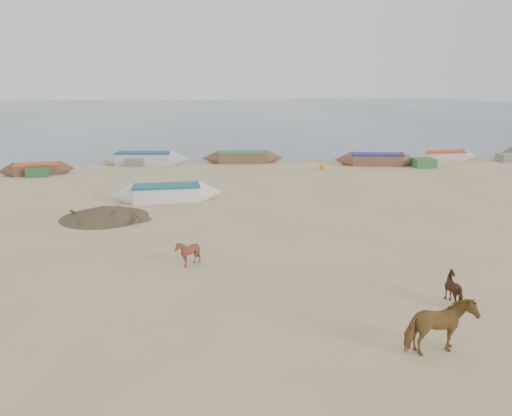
{
  "coord_description": "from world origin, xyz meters",
  "views": [
    {
      "loc": [
        -2.34,
        -15.93,
        6.21
      ],
      "look_at": [
        0.0,
        4.0,
        1.0
      ],
      "focal_mm": 35.0,
      "sensor_mm": 36.0,
      "label": 1
    }
  ],
  "objects_px": {
    "calf_right": "(457,289)",
    "near_canoe": "(167,193)",
    "calf_front": "(188,253)",
    "cow_adult": "(440,327)"
  },
  "relations": [
    {
      "from": "cow_adult",
      "to": "calf_front",
      "type": "xyz_separation_m",
      "value": [
        -5.85,
        6.35,
        -0.21
      ]
    },
    {
      "from": "calf_front",
      "to": "calf_right",
      "type": "height_order",
      "value": "calf_front"
    },
    {
      "from": "cow_adult",
      "to": "near_canoe",
      "type": "relative_size",
      "value": 0.27
    },
    {
      "from": "calf_right",
      "to": "near_canoe",
      "type": "relative_size",
      "value": 0.15
    },
    {
      "from": "calf_right",
      "to": "near_canoe",
      "type": "xyz_separation_m",
      "value": [
        -8.89,
        13.42,
        -0.0
      ]
    },
    {
      "from": "cow_adult",
      "to": "calf_front",
      "type": "distance_m",
      "value": 8.64
    },
    {
      "from": "calf_front",
      "to": "near_canoe",
      "type": "height_order",
      "value": "calf_front"
    },
    {
      "from": "near_canoe",
      "to": "calf_front",
      "type": "bearing_deg",
      "value": -86.17
    },
    {
      "from": "cow_adult",
      "to": "calf_right",
      "type": "bearing_deg",
      "value": -45.47
    },
    {
      "from": "cow_adult",
      "to": "calf_front",
      "type": "bearing_deg",
      "value": 32.48
    }
  ]
}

